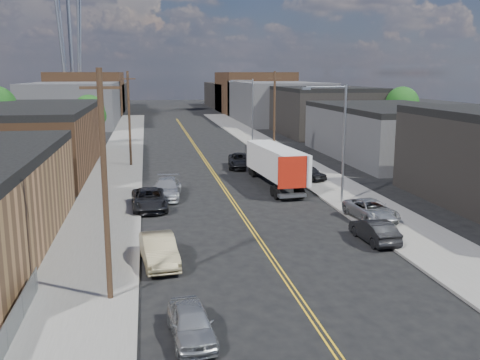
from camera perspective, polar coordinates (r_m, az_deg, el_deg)
name	(u,v)px	position (r m, az deg, el deg)	size (l,w,h in m)	color
ground	(195,146)	(73.45, -4.81, 3.64)	(260.00, 260.00, 0.00)	black
centerline	(207,164)	(58.69, -3.50, 1.72)	(0.32, 120.00, 0.01)	gold
sidewalk_left	(119,166)	(58.42, -12.80, 1.48)	(5.00, 140.00, 0.15)	slate
sidewalk_right	(291,161)	(60.45, 5.49, 2.04)	(5.00, 140.00, 0.15)	slate
warehouse_brown	(31,138)	(58.07, -21.41, 4.14)	(12.00, 26.00, 6.60)	#543621
industrial_right_b	(393,132)	(65.38, 15.97, 4.99)	(14.00, 24.00, 6.10)	#38383B
industrial_right_c	(322,110)	(89.35, 8.74, 7.36)	(14.00, 22.00, 7.60)	black
skyline_left_a	(75,104)	(108.53, -17.23, 7.78)	(16.00, 30.00, 8.00)	#38383B
skyline_right_a	(277,102)	(110.86, 3.95, 8.31)	(16.00, 30.00, 8.00)	#38383B
skyline_left_b	(88,94)	(133.31, -15.92, 8.85)	(16.00, 26.00, 10.00)	#543621
skyline_right_b	(253,93)	(135.20, 1.41, 9.30)	(16.00, 26.00, 10.00)	#543621
skyline_left_c	(96,96)	(153.26, -15.13, 8.59)	(16.00, 40.00, 7.00)	black
skyline_right_c	(239,95)	(154.91, -0.05, 9.01)	(16.00, 40.00, 7.00)	black
streetlight_near	(339,134)	(40.28, 10.52, 4.80)	(3.39, 0.25, 9.00)	gray
streetlight_far	(250,106)	(73.98, 1.04, 7.88)	(3.39, 0.25, 9.00)	gray
utility_pole_left_near	(105,186)	(23.07, -14.22, -0.63)	(1.60, 0.26, 10.00)	black
utility_pole_left_far	(129,118)	(57.74, -11.73, 6.49)	(1.60, 0.26, 10.00)	black
utility_pole_right	(274,114)	(62.42, 3.69, 7.04)	(1.60, 0.26, 10.00)	black
tree_left_far	(90,113)	(75.08, -15.75, 6.93)	(4.35, 4.20, 6.97)	black
tree_right_far	(402,106)	(81.28, 16.93, 7.60)	(4.85, 4.76, 7.91)	black
semi_truck	(272,162)	(47.57, 3.48, 1.92)	(3.20, 13.73, 3.54)	silver
car_left_a	(191,323)	(20.68, -5.24, -14.91)	(1.54, 3.83, 1.31)	#96989B
car_left_b	(159,250)	(28.24, -8.65, -7.40)	(1.64, 4.70, 1.55)	#897D59
car_left_c	(149,199)	(39.56, -9.66, -2.03)	(2.47, 5.35, 1.49)	black
car_left_d	(167,188)	(42.91, -7.82, -0.89)	(2.17, 5.34, 1.55)	#A3A4A8
car_right_oncoming	(374,231)	(32.52, 14.13, -5.26)	(1.45, 4.15, 1.37)	black
car_right_lot_a	(371,210)	(36.78, 13.82, -3.12)	(2.19, 4.75, 1.32)	#9DA0A2
car_right_lot_c	(309,173)	(49.57, 7.40, 0.79)	(1.51, 3.76, 1.28)	black
car_ahead_truck	(241,161)	(56.08, 0.07, 2.08)	(2.52, 5.48, 1.52)	black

